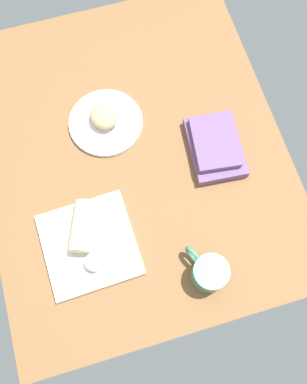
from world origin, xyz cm
name	(u,v)px	position (x,y,z in cm)	size (l,w,h in cm)	color
dining_table	(134,153)	(0.00, 0.00, 2.00)	(110.00, 90.00, 4.00)	brown
round_plate	(106,123)	(11.05, 5.67, 4.70)	(22.73, 22.73, 1.40)	white
scone_pastry	(104,116)	(11.53, 5.81, 7.95)	(8.98, 8.18, 5.09)	tan
square_plate	(89,245)	(-24.58, 19.46, 4.80)	(25.24, 25.24, 1.60)	silver
sauce_cup	(94,263)	(-30.24, 19.10, 7.09)	(4.87, 4.87, 2.79)	silver
breakfast_wrap	(83,227)	(-20.04, 19.74, 8.62)	(6.04, 6.04, 14.00)	beige
book_stack	(215,146)	(-6.56, -23.52, 6.60)	(22.39, 16.76, 5.73)	#6B4C7A
coffee_mug	(209,272)	(-41.56, -9.52, 8.51)	(13.58, 9.50, 8.81)	#4C8C6B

